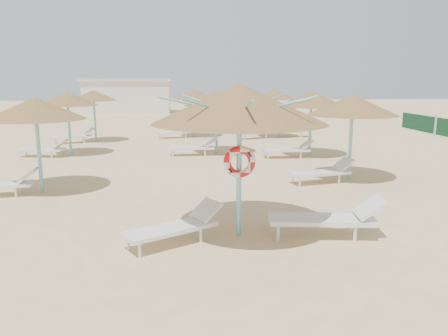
{
  "coord_description": "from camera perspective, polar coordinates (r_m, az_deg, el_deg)",
  "views": [
    {
      "loc": [
        -0.87,
        -8.28,
        3.19
      ],
      "look_at": [
        0.02,
        0.93,
        1.3
      ],
      "focal_mm": 35.0,
      "sensor_mm": 36.0,
      "label": 1
    }
  ],
  "objects": [
    {
      "name": "ground",
      "position": [
        8.92,
        0.45,
        -9.42
      ],
      "size": [
        120.0,
        120.0,
        0.0
      ],
      "primitive_type": "plane",
      "color": "#DCB486",
      "rests_on": "ground"
    },
    {
      "name": "main_palapa",
      "position": [
        8.64,
        2.02,
        8.34
      ],
      "size": [
        3.47,
        3.47,
        3.11
      ],
      "color": "#73C3C8",
      "rests_on": "ground"
    },
    {
      "name": "lounger_main_a",
      "position": [
        8.73,
        -6.2,
        -7.53
      ],
      "size": [
        2.03,
        1.54,
        0.73
      ],
      "rotation": [
        0.0,
        0.0,
        0.54
      ],
      "color": "white",
      "rests_on": "ground"
    },
    {
      "name": "lounger_main_b",
      "position": [
        9.25,
        13.58,
        -6.34
      ],
      "size": [
        2.38,
        1.0,
        0.84
      ],
      "rotation": [
        0.0,
        0.0,
        -0.14
      ],
      "color": "white",
      "rests_on": "ground"
    },
    {
      "name": "palapa_field",
      "position": [
        17.98,
        1.03,
        8.76
      ],
      "size": [
        19.12,
        14.48,
        2.72
      ],
      "color": "#73C3C8",
      "rests_on": "ground"
    },
    {
      "name": "service_hut",
      "position": [
        43.61,
        -12.44,
        9.23
      ],
      "size": [
        8.4,
        4.4,
        3.25
      ],
      "color": "silver",
      "rests_on": "ground"
    }
  ]
}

